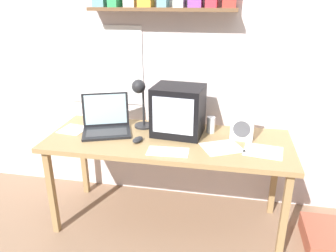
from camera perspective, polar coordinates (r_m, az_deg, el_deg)
name	(u,v)px	position (r m, az deg, el deg)	size (l,w,h in m)	color
ground_plane	(168,221)	(2.75, 0.00, -16.14)	(12.00, 12.00, 0.00)	#8B6B53
back_wall	(178,47)	(2.65, 1.77, 13.55)	(5.60, 0.24, 2.60)	silver
corner_desk	(168,146)	(2.40, 0.00, -3.55)	(1.76, 0.68, 0.72)	#9C7B4E
crt_monitor	(178,111)	(2.40, 1.80, 2.71)	(0.39, 0.33, 0.36)	black
laptop	(106,122)	(2.54, -10.71, 0.66)	(0.43, 0.40, 0.27)	black
desk_lamp	(140,96)	(2.48, -4.89, 5.15)	(0.15, 0.19, 0.39)	#232326
juice_glass	(211,126)	(2.48, 7.46, 0.07)	(0.06, 0.06, 0.12)	white
space_heater	(243,125)	(2.40, 12.90, 0.24)	(0.17, 0.15, 0.22)	silver
computer_mouse	(138,140)	(2.33, -5.28, -2.38)	(0.08, 0.12, 0.03)	#232326
loose_paper_near_monitor	(222,147)	(2.27, 9.33, -3.71)	(0.33, 0.31, 0.00)	white
loose_paper_near_laptop	(168,152)	(2.18, -0.03, -4.49)	(0.28, 0.15, 0.00)	white
open_notebook	(263,151)	(2.28, 16.23, -4.23)	(0.28, 0.24, 0.00)	white
printed_handout	(73,129)	(2.64, -16.16, -0.59)	(0.21, 0.22, 0.00)	white
floor_cushion	(333,239)	(2.76, 26.87, -17.12)	(0.41, 0.41, 0.13)	#A6533E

